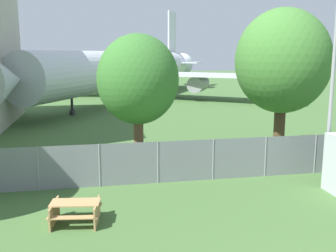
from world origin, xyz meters
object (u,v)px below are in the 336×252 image
object	(u,v)px
picnic_bench_near_cabin	(76,210)
tree_near_hangar	(283,62)
airplane	(129,70)
tree_left_of_cabin	(138,80)

from	to	relation	value
picnic_bench_near_cabin	tree_near_hangar	world-z (taller)	tree_near_hangar
airplane	picnic_bench_near_cabin	size ratio (longest dim) A/B	25.02
airplane	picnic_bench_near_cabin	bearing A→B (deg)	20.39
picnic_bench_near_cabin	tree_left_of_cabin	world-z (taller)	tree_left_of_cabin
airplane	tree_left_of_cabin	bearing A→B (deg)	24.10
tree_near_hangar	picnic_bench_near_cabin	bearing A→B (deg)	-146.31
tree_left_of_cabin	tree_near_hangar	bearing A→B (deg)	14.20
airplane	tree_near_hangar	distance (m)	29.47
picnic_bench_near_cabin	tree_near_hangar	distance (m)	14.15
picnic_bench_near_cabin	tree_near_hangar	bearing A→B (deg)	33.69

